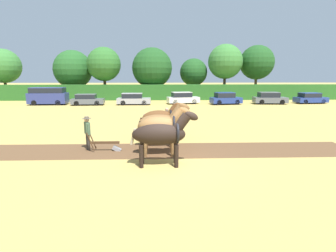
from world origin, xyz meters
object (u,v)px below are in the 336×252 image
draft_horse_trail_left (161,122)px  draft_horse_trail_right (161,118)px  tree_far_left (3,66)px  tree_far_right (257,63)px  tree_center_left (104,64)px  plow (107,145)px  parked_car_center_left (133,99)px  tree_center_right (194,72)px  farmer_beside_team (167,118)px  tree_left (73,70)px  tree_center (152,68)px  draft_horse_lead_left (161,134)px  parked_car_left (87,100)px  parked_car_center (183,98)px  parked_van (48,96)px  farmer_at_plow (87,130)px  parked_car_center_right (225,99)px  draft_horse_lead_right (161,126)px  parked_car_right (269,98)px  parked_car_far_right (310,98)px  tree_right (225,62)px

draft_horse_trail_left → draft_horse_trail_right: (-0.01, 1.52, -0.03)m
tree_far_left → tree_far_right: bearing=1.3°
tree_center_left → plow: bearing=-78.6°
tree_far_right → parked_car_center_left: (-19.75, -9.81, -5.15)m
tree_center_right → farmer_beside_team: tree_center_right is taller
tree_left → parked_car_center_left: tree_left is taller
tree_center → draft_horse_lead_left: bearing=-88.0°
tree_far_left → tree_center_left: size_ratio=0.97×
draft_horse_lead_left → parked_car_left: size_ratio=0.70×
tree_far_left → plow: bearing=-54.1°
tree_center → draft_horse_lead_left: (1.15, -32.79, -3.56)m
parked_car_left → parked_car_center: bearing=1.5°
tree_center_left → draft_horse_trail_left: 30.23m
plow → tree_center: bearing=87.2°
draft_horse_trail_left → draft_horse_trail_right: draft_horse_trail_left is taller
draft_horse_lead_left → parked_car_center: size_ratio=0.66×
tree_far_left → draft_horse_lead_left: size_ratio=2.68×
parked_van → farmer_at_plow: bearing=-65.1°
tree_center → tree_center_right: bearing=10.8°
plow → parked_car_center_right: bearing=61.9°
tree_far_right → parked_car_center: 16.76m
parked_car_left → draft_horse_trail_right: bearing=-66.9°
parked_car_left → parked_car_center_right: 18.13m
tree_far_left → farmer_beside_team: bearing=-46.3°
tree_center_right → tree_far_right: bearing=-3.3°
tree_center_right → parked_car_left: bearing=-144.9°
draft_horse_lead_left → draft_horse_lead_right: (-0.00, 1.52, 0.06)m
tree_left → parked_car_center_left: bearing=-43.1°
draft_horse_trail_right → parked_car_center: 20.22m
plow → parked_van: (-11.82, 21.73, 0.83)m
parked_car_left → parked_car_right: bearing=-2.3°
draft_horse_lead_right → parked_car_left: draft_horse_lead_right is taller
parked_car_left → parked_car_far_right: parked_car_far_right is taller
parked_car_center → parked_car_far_right: 17.55m
tree_center_right → tree_far_right: tree_far_right is taller
tree_right → tree_far_left: bearing=179.7°
draft_horse_lead_right → farmer_at_plow: 3.96m
tree_right → farmer_beside_team: tree_right is taller
tree_left → tree_center_right: 20.04m
tree_center_right → plow: tree_center_right is taller
draft_horse_trail_left → parked_car_left: (-9.39, 20.42, -0.67)m
tree_center → parked_car_center_left: tree_center is taller
parked_van → parked_car_center_left: bearing=-3.4°
plow → parked_car_left: size_ratio=0.41×
tree_left → plow: size_ratio=4.58×
tree_center → draft_horse_lead_right: (1.15, -31.27, -3.51)m
tree_far_right → plow: (-19.09, -31.22, -5.55)m
parked_car_far_right → draft_horse_trail_left: bearing=-139.8°
tree_far_left → draft_horse_lead_right: (24.72, -31.09, -3.78)m
tree_left → parked_car_left: 12.11m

